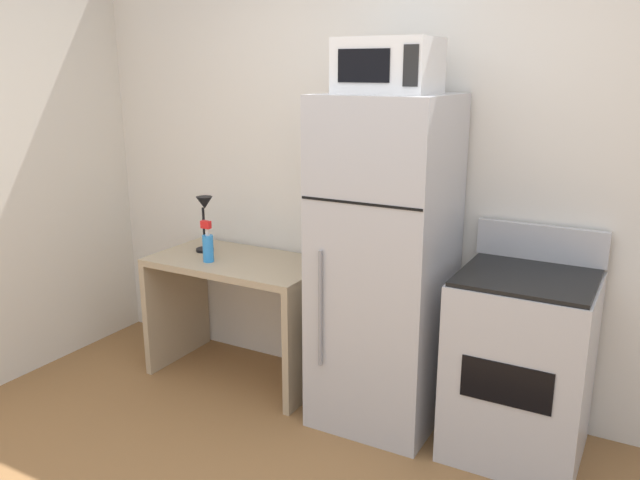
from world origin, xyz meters
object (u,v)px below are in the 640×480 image
desk (240,296)px  desk_lamp (205,214)px  oven_range (520,364)px  spray_bottle (208,245)px  refrigerator (384,265)px  microwave (388,66)px

desk → desk_lamp: 0.55m
desk → desk_lamp: size_ratio=2.98×
oven_range → desk: bearing=179.9°
spray_bottle → refrigerator: refrigerator is taller
desk_lamp → refrigerator: bearing=-2.4°
spray_bottle → microwave: (1.08, 0.08, 1.02)m
desk → microwave: bearing=-2.6°
refrigerator → oven_range: size_ratio=1.58×
refrigerator → oven_range: refrigerator is taller
microwave → refrigerator: bearing=90.3°
desk → spray_bottle: size_ratio=4.22×
desk_lamp → desk: bearing=-6.4°
desk_lamp → spray_bottle: bearing=-47.5°
desk → spray_bottle: (-0.13, -0.12, 0.33)m
refrigerator → spray_bottle: bearing=-174.7°
refrigerator → desk_lamp: bearing=177.6°
desk → refrigerator: size_ratio=0.61×
microwave → desk_lamp: bearing=176.6°
spray_bottle → desk_lamp: bearing=132.5°
desk_lamp → oven_range: size_ratio=0.32×
spray_bottle → refrigerator: (1.08, 0.10, 0.02)m
refrigerator → microwave: microwave is taller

